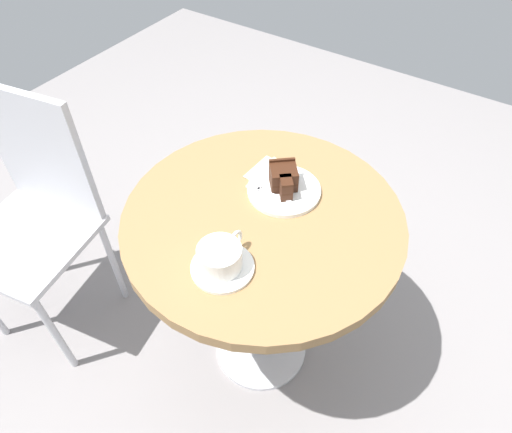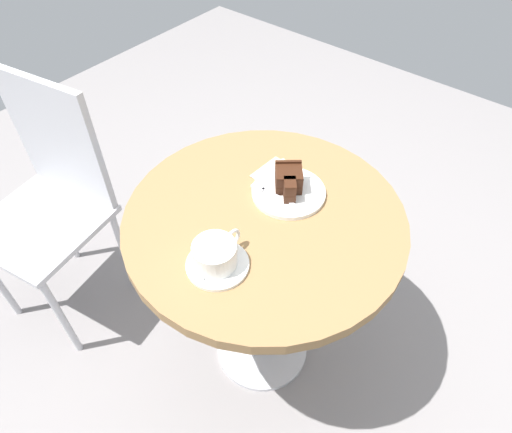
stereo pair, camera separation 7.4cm
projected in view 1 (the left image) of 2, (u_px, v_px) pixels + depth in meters
The scene contains 10 objects.
ground_plane at pixel (261, 348), 1.71m from camera, with size 4.40×4.40×0.01m, color gray.
cafe_table at pixel (263, 245), 1.27m from camera, with size 0.74×0.74×0.72m.
saucer at pixel (223, 267), 1.06m from camera, with size 0.15×0.15×0.01m.
coffee_cup at pixel (220, 257), 1.03m from camera, with size 0.14×0.10×0.06m.
teaspoon at pixel (206, 260), 1.06m from camera, with size 0.08×0.08×0.00m.
cake_plate at pixel (285, 190), 1.23m from camera, with size 0.20×0.20×0.01m.
cake_slice at pixel (284, 178), 1.21m from camera, with size 0.11×0.10×0.06m.
fork at pixel (266, 192), 1.22m from camera, with size 0.02×0.15×0.00m.
napkin at pixel (273, 175), 1.28m from camera, with size 0.14×0.15×0.00m.
cafe_chair at pixel (36, 204), 1.47m from camera, with size 0.44×0.44×0.90m.
Camera 1 is at (-0.68, -0.43, 1.58)m, focal length 32.00 mm.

